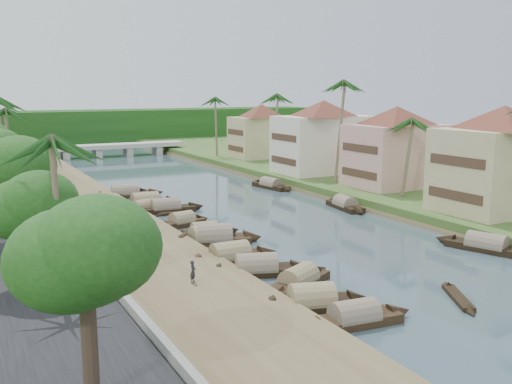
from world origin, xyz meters
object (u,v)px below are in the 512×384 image
building_near (501,158)px  person_near (193,272)px  sampan_1 (312,302)px  bridge (113,148)px  sampan_0 (354,318)px

building_near → person_near: 34.68m
sampan_1 → person_near: bearing=150.8°
sampan_1 → person_near: (-5.33, 5.56, 1.11)m
sampan_1 → bridge: bearing=100.4°
sampan_1 → person_near: size_ratio=5.43×
person_near → sampan_1: bearing=-95.3°
sampan_0 → person_near: bearing=131.1°
bridge → sampan_0: 87.83m
building_near → sampan_1: (-28.69, -10.23, -5.97)m
bridge → person_near: bridge is taller
bridge → sampan_0: bridge is taller
person_near → building_near: bearing=-41.3°
building_near → sampan_0: size_ratio=1.92×
bridge → sampan_1: (-9.70, -84.23, -1.30)m
building_near → person_near: (-34.02, -4.67, -4.86)m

